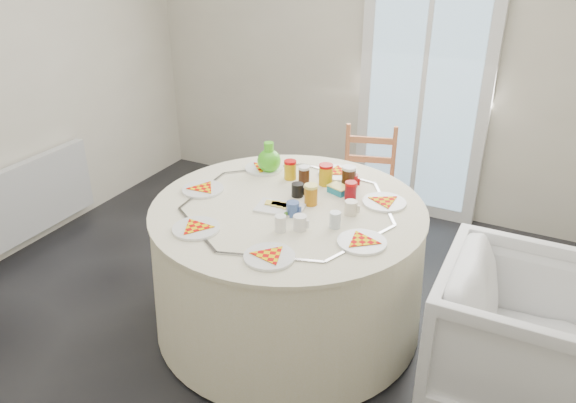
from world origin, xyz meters
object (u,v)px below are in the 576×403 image
at_px(table, 288,267).
at_px(radiator, 35,196).
at_px(armchair, 522,334).
at_px(wooden_chair, 367,185).
at_px(green_pitcher, 269,157).

bearing_deg(table, radiator, -179.81).
distance_m(table, armchair, 1.28).
distance_m(radiator, armchair, 3.35).
distance_m(table, wooden_chair, 1.08).
relative_size(wooden_chair, green_pitcher, 4.64).
height_order(radiator, armchair, armchair).
height_order(armchair, green_pitcher, green_pitcher).
xyz_separation_m(radiator, table, (2.07, 0.01, -0.01)).
bearing_deg(table, green_pitcher, 130.75).
distance_m(table, green_pitcher, 0.70).
bearing_deg(wooden_chair, green_pitcher, -136.68).
xyz_separation_m(radiator, armchair, (3.35, -0.03, 0.01)).
bearing_deg(green_pitcher, table, -59.14).
distance_m(armchair, green_pitcher, 1.72).
bearing_deg(green_pitcher, wooden_chair, 49.62).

